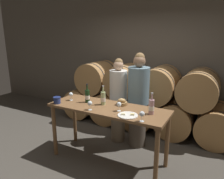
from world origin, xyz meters
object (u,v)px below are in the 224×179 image
object	(u,v)px
wine_glass_center	(119,105)
wine_glass_right	(142,114)
tasting_table	(108,114)
cheese_plate	(128,115)
person_right	(138,101)
wine_bottle_white	(103,98)
wine_bottle_red	(87,96)
blue_crock	(57,100)
bread_basket	(122,103)
person_left	(118,100)
wine_glass_far_left	(71,95)
wine_bottle_rose	(151,107)
wine_glass_left	(90,104)

from	to	relation	value
wine_glass_center	wine_glass_right	distance (m)	0.48
tasting_table	cheese_plate	distance (m)	0.48
person_right	wine_bottle_white	bearing A→B (deg)	-119.06
tasting_table	wine_bottle_red	size ratio (longest dim) A/B	6.06
wine_bottle_red	blue_crock	xyz separation A→B (m)	(-0.40, -0.29, -0.05)
wine_bottle_white	cheese_plate	size ratio (longest dim) A/B	1.11
wine_bottle_white	bread_basket	world-z (taller)	wine_bottle_white
person_left	wine_glass_right	size ratio (longest dim) A/B	11.43
cheese_plate	wine_glass_far_left	distance (m)	1.16
tasting_table	wine_glass_right	world-z (taller)	wine_glass_right
cheese_plate	wine_glass_right	xyz separation A→B (m)	(0.24, -0.09, 0.09)
wine_glass_center	tasting_table	bearing A→B (deg)	161.92
wine_glass_far_left	person_left	bearing A→B (deg)	51.87
wine_bottle_rose	wine_glass_center	distance (m)	0.47
wine_bottle_red	blue_crock	bearing A→B (deg)	-144.08
person_left	cheese_plate	bearing A→B (deg)	-56.00
wine_bottle_rose	blue_crock	distance (m)	1.52
wine_bottle_white	wine_glass_right	xyz separation A→B (m)	(0.79, -0.34, -0.01)
wine_glass_left	wine_glass_right	world-z (taller)	same
wine_bottle_white	wine_glass_center	distance (m)	0.38
blue_crock	wine_glass_right	world-z (taller)	wine_glass_right
cheese_plate	wine_glass_right	size ratio (longest dim) A/B	2.03
blue_crock	person_right	bearing A→B (deg)	42.13
person_right	bread_basket	bearing A→B (deg)	-98.76
bread_basket	wine_glass_center	xyz separation A→B (m)	(0.08, -0.26, 0.06)
person_left	blue_crock	distance (m)	1.15
person_left	wine_glass_left	bearing A→B (deg)	-89.84
tasting_table	wine_glass_left	size ratio (longest dim) A/B	13.52
wine_bottle_white	wine_glass_right	distance (m)	0.86
tasting_table	blue_crock	bearing A→B (deg)	-163.51
cheese_plate	wine_glass_center	xyz separation A→B (m)	(-0.19, 0.11, 0.09)
bread_basket	wine_glass_far_left	size ratio (longest dim) A/B	1.27
person_left	wine_glass_far_left	bearing A→B (deg)	-128.13
wine_glass_center	wine_glass_right	bearing A→B (deg)	-24.68
wine_bottle_rose	wine_glass_right	world-z (taller)	wine_bottle_rose
wine_glass_left	wine_bottle_rose	bearing A→B (deg)	17.78
wine_bottle_red	person_left	bearing A→B (deg)	69.64
wine_glass_right	wine_bottle_red	bearing A→B (deg)	163.40
wine_bottle_white	wine_glass_left	bearing A→B (deg)	-98.58
wine_bottle_red	wine_bottle_rose	xyz separation A→B (m)	(1.10, -0.01, 0.00)
wine_bottle_white	blue_crock	distance (m)	0.76
blue_crock	person_left	bearing A→B (deg)	55.77
bread_basket	wine_glass_center	size ratio (longest dim) A/B	1.27
person_left	wine_bottle_red	distance (m)	0.73
wine_bottle_white	cheese_plate	world-z (taller)	wine_bottle_white
person_right	wine_bottle_red	distance (m)	0.93
wine_bottle_red	wine_bottle_white	distance (m)	0.29
person_right	bread_basket	world-z (taller)	person_right
wine_bottle_rose	tasting_table	bearing A→B (deg)	-177.00
wine_bottle_red	wine_bottle_rose	world-z (taller)	wine_bottle_rose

